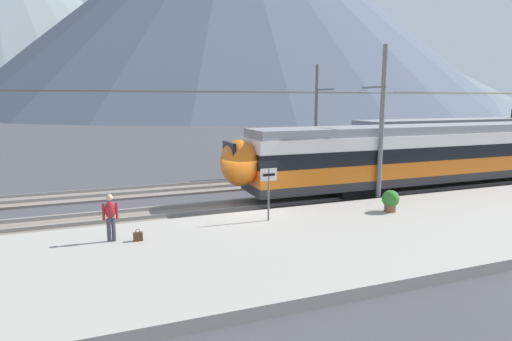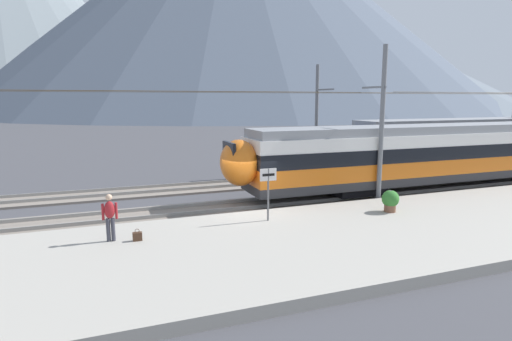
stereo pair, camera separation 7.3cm
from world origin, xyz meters
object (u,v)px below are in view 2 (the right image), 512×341
object	(u,v)px
catenary_mast_far_side	(318,118)
potted_plant_platform_edge	(390,200)
catenary_mast_mid	(381,123)
platform_sign	(268,183)
train_far_track	(480,139)
handbag_beside_passenger	(137,236)
train_near_platform	(482,150)
passenger_walking	(110,215)

from	to	relation	value
catenary_mast_far_side	potted_plant_platform_edge	world-z (taller)	catenary_mast_far_side
catenary_mast_mid	platform_sign	xyz separation A→B (m)	(-6.94, -2.13, -2.15)
train_far_track	catenary_mast_far_side	xyz separation A→B (m)	(-13.32, 1.89, 1.81)
catenary_mast_far_side	handbag_beside_passenger	size ratio (longest dim) A/B	94.47
train_near_platform	catenary_mast_mid	distance (m)	9.09
train_near_platform	passenger_walking	world-z (taller)	train_near_platform
train_far_track	potted_plant_platform_edge	bearing A→B (deg)	-149.05
passenger_walking	handbag_beside_passenger	world-z (taller)	passenger_walking
catenary_mast_far_side	platform_sign	bearing A→B (deg)	-127.08
catenary_mast_mid	potted_plant_platform_edge	world-z (taller)	catenary_mast_mid
platform_sign	potted_plant_platform_edge	size ratio (longest dim) A/B	2.23
catenary_mast_mid	train_far_track	bearing A→B (deg)	24.96
catenary_mast_far_side	catenary_mast_mid	bearing A→B (deg)	-97.90
train_near_platform	handbag_beside_passenger	distance (m)	21.47
train_near_platform	train_far_track	size ratio (longest dim) A/B	1.34
catenary_mast_mid	handbag_beside_passenger	xyz separation A→B (m)	(-12.20, -2.82, -3.58)
catenary_mast_mid	passenger_walking	distance (m)	13.60
platform_sign	handbag_beside_passenger	xyz separation A→B (m)	(-5.26, -0.70, -1.43)
platform_sign	potted_plant_platform_edge	bearing A→B (deg)	-6.53
train_near_platform	platform_sign	world-z (taller)	train_near_platform
catenary_mast_mid	platform_sign	distance (m)	7.57
handbag_beside_passenger	train_near_platform	bearing A→B (deg)	11.64
catenary_mast_far_side	platform_sign	size ratio (longest dim) A/B	19.01
train_near_platform	platform_sign	bearing A→B (deg)	-167.01
train_far_track	catenary_mast_far_side	world-z (taller)	catenary_mast_far_side
catenary_mast_far_side	handbag_beside_passenger	world-z (taller)	catenary_mast_far_side
handbag_beside_passenger	catenary_mast_far_side	bearing A→B (deg)	40.57
platform_sign	train_near_platform	bearing A→B (deg)	12.99
train_near_platform	passenger_walking	distance (m)	22.22
passenger_walking	potted_plant_platform_edge	bearing A→B (deg)	-1.13
train_far_track	potted_plant_platform_edge	xyz separation A→B (m)	(-15.89, -9.53, -1.29)
catenary_mast_mid	catenary_mast_far_side	size ratio (longest dim) A/B	1.00
train_near_platform	potted_plant_platform_edge	size ratio (longest dim) A/B	34.11
catenary_mast_mid	passenger_walking	world-z (taller)	catenary_mast_mid
train_near_platform	train_far_track	bearing A→B (deg)	42.44
train_far_track	platform_sign	xyz separation A→B (m)	(-21.47, -8.89, -0.25)
train_far_track	platform_sign	size ratio (longest dim) A/B	11.36
passenger_walking	catenary_mast_mid	bearing A→B (deg)	10.98
platform_sign	potted_plant_platform_edge	xyz separation A→B (m)	(5.58, -0.64, -1.04)
handbag_beside_passenger	potted_plant_platform_edge	xyz separation A→B (m)	(10.83, 0.06, 0.39)
catenary_mast_far_side	passenger_walking	distance (m)	18.33
train_near_platform	catenary_mast_far_side	xyz separation A→B (m)	(-7.56, 7.15, 1.80)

